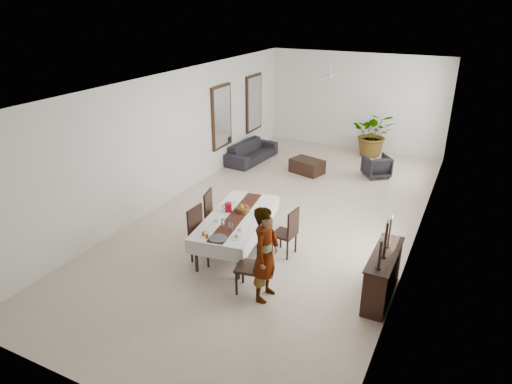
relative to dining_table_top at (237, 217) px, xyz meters
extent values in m
cube|color=beige|center=(0.27, 1.82, -0.69)|extent=(6.00, 12.00, 0.00)
cube|color=white|center=(0.27, 1.82, 2.51)|extent=(6.00, 12.00, 0.02)
cube|color=white|center=(0.27, 7.82, 0.91)|extent=(6.00, 0.02, 3.20)
cube|color=white|center=(0.27, -4.18, 0.91)|extent=(6.00, 0.02, 3.20)
cube|color=white|center=(-2.73, 1.82, 0.91)|extent=(0.02, 12.00, 3.20)
cube|color=white|center=(3.27, 1.82, 0.91)|extent=(0.02, 12.00, 3.20)
cube|color=black|center=(0.00, 0.00, 0.00)|extent=(1.28, 2.41, 0.05)
cylinder|color=black|center=(-0.26, -1.14, -0.36)|extent=(0.08, 0.08, 0.67)
cylinder|color=black|center=(0.58, -1.02, -0.36)|extent=(0.08, 0.08, 0.67)
cylinder|color=black|center=(-0.58, 1.02, -0.36)|extent=(0.08, 0.08, 0.67)
cylinder|color=black|center=(0.26, 1.14, -0.36)|extent=(0.08, 0.08, 0.67)
cube|color=white|center=(0.00, 0.00, 0.03)|extent=(1.48, 2.61, 0.01)
cube|color=white|center=(-0.55, -0.08, -0.11)|extent=(0.37, 2.44, 0.29)
cube|color=white|center=(0.55, 0.08, -0.11)|extent=(0.37, 2.44, 0.29)
cube|color=silver|center=(0.18, -1.22, -0.11)|extent=(1.12, 0.18, 0.29)
cube|color=white|center=(-0.18, 1.22, -0.11)|extent=(1.12, 0.18, 0.29)
cube|color=#4F2216|center=(0.00, 0.00, 0.04)|extent=(0.68, 2.41, 0.00)
cylinder|color=maroon|center=(-0.26, 0.11, 0.13)|extent=(0.16, 0.16, 0.19)
torus|color=maroon|center=(-0.34, 0.09, 0.13)|extent=(0.12, 0.04, 0.11)
cylinder|color=silver|center=(0.21, -0.60, 0.12)|extent=(0.07, 0.07, 0.16)
cylinder|color=white|center=(-0.02, -0.53, 0.12)|extent=(0.07, 0.07, 0.16)
cylinder|color=white|center=(0.37, -0.53, 0.06)|extent=(0.09, 0.09, 0.06)
cylinder|color=white|center=(0.37, -0.53, 0.04)|extent=(0.14, 0.14, 0.01)
cylinder|color=white|center=(-0.23, -0.37, 0.06)|extent=(0.09, 0.09, 0.06)
cylinder|color=white|center=(-0.23, -0.37, 0.04)|extent=(0.14, 0.14, 0.01)
cylinder|color=white|center=(0.44, -0.81, 0.04)|extent=(0.23, 0.23, 0.01)
sphere|color=tan|center=(0.44, -0.81, 0.07)|extent=(0.09, 0.09, 0.09)
cylinder|color=white|center=(-0.18, -0.75, 0.04)|extent=(0.23, 0.23, 0.01)
cylinder|color=silver|center=(-0.38, 0.48, 0.04)|extent=(0.23, 0.23, 0.01)
cylinder|color=#434348|center=(0.15, -0.99, 0.04)|extent=(0.34, 0.34, 0.02)
cylinder|color=#8D3814|center=(-0.06, -1.05, 0.07)|extent=(0.06, 0.06, 0.07)
cylinder|color=#8B5414|center=(-0.16, -1.01, 0.07)|extent=(0.06, 0.06, 0.07)
cylinder|color=brown|center=(0.01, 0.24, 0.08)|extent=(0.29, 0.29, 0.10)
sphere|color=maroon|center=(0.04, 0.27, 0.15)|extent=(0.09, 0.09, 0.09)
sphere|color=olive|center=(-0.03, 0.27, 0.15)|extent=(0.08, 0.08, 0.08)
sphere|color=yellow|center=(0.02, 0.20, 0.15)|extent=(0.08, 0.08, 0.08)
cube|color=black|center=(0.93, -1.24, -0.21)|extent=(0.54, 0.54, 0.05)
cylinder|color=black|center=(1.15, -1.39, -0.47)|extent=(0.05, 0.05, 0.46)
cylinder|color=black|center=(1.08, -1.02, -0.47)|extent=(0.05, 0.05, 0.46)
cylinder|color=black|center=(0.78, -1.46, -0.47)|extent=(0.05, 0.05, 0.46)
cylinder|color=black|center=(0.71, -1.09, -0.47)|extent=(0.05, 0.05, 0.46)
cube|color=black|center=(1.14, -1.20, 0.10)|extent=(0.13, 0.46, 0.59)
cube|color=black|center=(0.97, 0.20, -0.24)|extent=(0.47, 0.47, 0.05)
cylinder|color=black|center=(1.13, 0.01, -0.48)|extent=(0.05, 0.05, 0.42)
cylinder|color=black|center=(1.16, 0.36, -0.48)|extent=(0.05, 0.05, 0.42)
cylinder|color=black|center=(0.78, 0.05, -0.48)|extent=(0.05, 0.05, 0.42)
cylinder|color=black|center=(0.81, 0.40, -0.48)|extent=(0.05, 0.05, 0.42)
cube|color=black|center=(1.16, 0.18, 0.05)|extent=(0.09, 0.43, 0.55)
cube|color=black|center=(-0.33, -0.72, -0.20)|extent=(0.48, 0.48, 0.05)
cylinder|color=black|center=(-0.51, -0.52, -0.46)|extent=(0.05, 0.05, 0.46)
cylinder|color=black|center=(-0.52, -0.90, -0.46)|extent=(0.05, 0.05, 0.46)
cylinder|color=black|center=(-0.13, -0.53, -0.46)|extent=(0.05, 0.05, 0.46)
cylinder|color=black|center=(-0.14, -0.92, -0.46)|extent=(0.05, 0.05, 0.46)
cube|color=black|center=(-0.54, -0.71, 0.12)|extent=(0.06, 0.47, 0.60)
cube|color=black|center=(-0.52, 0.12, -0.20)|extent=(0.57, 0.57, 0.05)
cylinder|color=black|center=(-0.75, 0.26, -0.46)|extent=(0.06, 0.06, 0.46)
cylinder|color=black|center=(-0.66, -0.11, -0.46)|extent=(0.06, 0.06, 0.46)
cylinder|color=black|center=(-0.38, 0.36, -0.46)|extent=(0.06, 0.06, 0.46)
cylinder|color=black|center=(-0.29, -0.02, -0.46)|extent=(0.06, 0.06, 0.46)
cube|color=black|center=(-0.73, 0.07, 0.11)|extent=(0.15, 0.46, 0.59)
imported|color=#9C9DA4|center=(1.26, -1.29, 0.16)|extent=(0.42, 0.63, 1.72)
cube|color=black|center=(3.05, -0.40, -0.27)|extent=(0.37, 1.40, 0.84)
cube|color=black|center=(3.05, -0.40, 0.16)|extent=(0.41, 1.46, 0.03)
cylinder|color=black|center=(3.05, -0.91, 0.19)|extent=(0.09, 0.09, 0.03)
cylinder|color=black|center=(3.05, -0.91, 0.44)|extent=(0.05, 0.05, 0.47)
cylinder|color=white|center=(3.05, -0.91, 0.71)|extent=(0.03, 0.03, 0.07)
cylinder|color=black|center=(3.05, -0.54, 0.19)|extent=(0.09, 0.09, 0.03)
cylinder|color=black|center=(3.05, -0.54, 0.51)|extent=(0.05, 0.05, 0.61)
cylinder|color=white|center=(3.05, -0.54, 0.85)|extent=(0.03, 0.03, 0.07)
cylinder|color=black|center=(3.05, -0.16, 0.19)|extent=(0.09, 0.09, 0.03)
cylinder|color=black|center=(3.05, -0.16, 0.46)|extent=(0.05, 0.05, 0.51)
cylinder|color=white|center=(3.05, -0.16, 0.75)|extent=(0.03, 0.03, 0.07)
imported|color=#252328|center=(-2.22, 5.06, -0.40)|extent=(0.97, 2.10, 0.59)
imported|color=#242226|center=(1.66, 5.40, -0.38)|extent=(0.97, 0.97, 0.63)
cube|color=black|center=(-0.25, 4.79, -0.49)|extent=(1.06, 0.85, 0.41)
imported|color=#335823|center=(1.10, 7.26, 0.04)|extent=(1.51, 1.37, 1.47)
cube|color=black|center=(-2.69, 4.02, 0.91)|extent=(0.06, 1.05, 1.85)
cube|color=white|center=(-2.65, 4.02, 0.91)|extent=(0.01, 0.90, 1.70)
cube|color=black|center=(-2.69, 6.12, 0.91)|extent=(0.06, 1.05, 1.85)
cube|color=silver|center=(-2.65, 6.12, 0.91)|extent=(0.01, 0.90, 1.70)
cylinder|color=white|center=(0.27, 4.82, 2.41)|extent=(0.04, 0.04, 0.20)
cylinder|color=white|center=(0.27, 4.82, 2.21)|extent=(0.16, 0.16, 0.08)
cube|color=silver|center=(0.27, 5.17, 2.21)|extent=(0.10, 0.55, 0.01)
cube|color=silver|center=(0.27, 4.47, 2.21)|extent=(0.10, 0.55, 0.01)
cube|color=silver|center=(0.62, 4.82, 2.21)|extent=(0.55, 0.10, 0.01)
cube|color=white|center=(-0.08, 4.82, 2.21)|extent=(0.55, 0.10, 0.01)
camera|label=1|loc=(4.05, -7.29, 4.13)|focal=32.00mm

